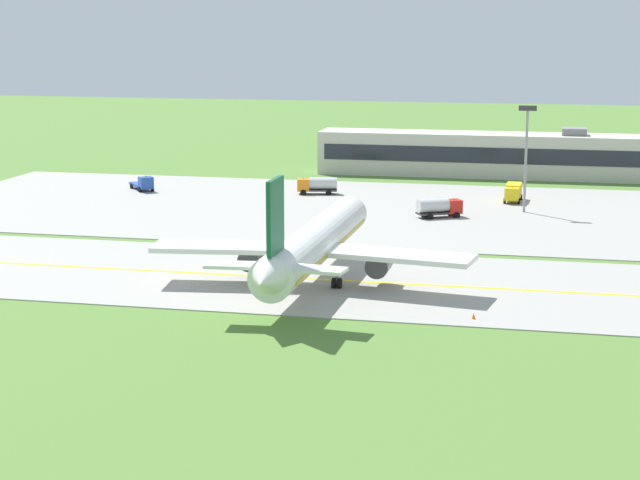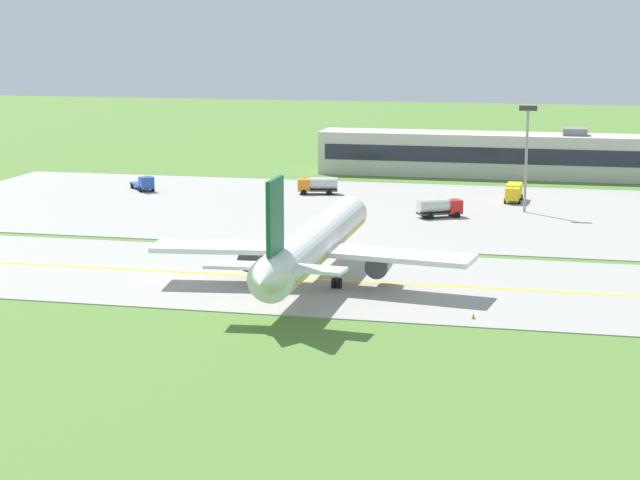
% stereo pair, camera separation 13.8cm
% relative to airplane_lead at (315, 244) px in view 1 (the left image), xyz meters
% --- Properties ---
extents(ground_plane, '(500.00, 500.00, 0.00)m').
position_rel_airplane_lead_xyz_m(ground_plane, '(-6.16, 1.54, -4.13)').
color(ground_plane, '#517A33').
extents(taxiway_strip, '(240.00, 28.00, 0.10)m').
position_rel_airplane_lead_xyz_m(taxiway_strip, '(-6.16, 1.54, -4.08)').
color(taxiway_strip, '#9E9B93').
rests_on(taxiway_strip, ground).
extents(apron_pad, '(140.00, 52.00, 0.10)m').
position_rel_airplane_lead_xyz_m(apron_pad, '(3.84, 43.54, -4.08)').
color(apron_pad, '#9E9B93').
rests_on(apron_pad, ground).
extents(taxiway_centreline, '(220.00, 0.60, 0.01)m').
position_rel_airplane_lead_xyz_m(taxiway_centreline, '(-6.16, 1.54, -4.03)').
color(taxiway_centreline, yellow).
rests_on(taxiway_centreline, taxiway_strip).
extents(airplane_lead, '(32.52, 39.54, 12.70)m').
position_rel_airplane_lead_xyz_m(airplane_lead, '(0.00, 0.00, 0.00)').
color(airplane_lead, white).
rests_on(airplane_lead, ground).
extents(service_truck_baggage, '(2.53, 6.07, 2.60)m').
position_rel_airplane_lead_xyz_m(service_truck_baggage, '(17.18, 55.20, -2.60)').
color(service_truck_baggage, yellow).
rests_on(service_truck_baggage, ground).
extents(service_truck_fuel, '(6.28, 3.21, 2.65)m').
position_rel_airplane_lead_xyz_m(service_truck_fuel, '(-12.23, 55.65, -2.60)').
color(service_truck_fuel, orange).
rests_on(service_truck_fuel, ground).
extents(service_truck_catering, '(6.24, 4.72, 2.65)m').
position_rel_airplane_lead_xyz_m(service_truck_catering, '(8.11, 39.64, -2.60)').
color(service_truck_catering, red).
rests_on(service_truck_catering, ground).
extents(service_truck_pushback, '(5.64, 6.25, 2.59)m').
position_rel_airplane_lead_xyz_m(service_truck_pushback, '(-39.25, 53.05, -2.95)').
color(service_truck_pushback, '#264CA5').
rests_on(service_truck_pushback, ground).
extents(terminal_building, '(61.35, 8.46, 8.49)m').
position_rel_airplane_lead_xyz_m(terminal_building, '(13.63, 81.71, -0.46)').
color(terminal_building, beige).
rests_on(terminal_building, ground).
extents(apron_light_mast, '(2.40, 0.50, 14.70)m').
position_rel_airplane_lead_xyz_m(apron_light_mast, '(19.06, 46.39, 5.19)').
color(apron_light_mast, gray).
rests_on(apron_light_mast, ground).
extents(traffic_cone_near_edge, '(0.44, 0.44, 0.60)m').
position_rel_airplane_lead_xyz_m(traffic_cone_near_edge, '(16.64, -9.96, -3.83)').
color(traffic_cone_near_edge, orange).
rests_on(traffic_cone_near_edge, ground).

